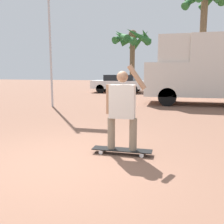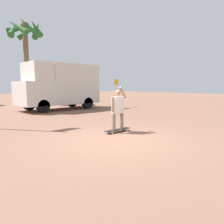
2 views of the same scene
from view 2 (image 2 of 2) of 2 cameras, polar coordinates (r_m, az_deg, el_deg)
The scene contains 6 objects.
ground_plane at distance 6.85m, azimuth 0.94°, elevation -7.39°, with size 80.00×80.00×0.00m, color brown.
skateboard at distance 8.02m, azimuth 1.50°, elevation -4.67°, with size 1.12×0.24×0.09m.
person_skateboarder at distance 7.89m, azimuth 1.52°, elevation 1.25°, with size 0.74×0.22×1.56m.
camper_van at distance 15.74m, azimuth -13.36°, elevation 6.86°, with size 5.54×2.27×3.15m.
palm_tree_near_van at distance 21.46m, azimuth -21.63°, elevation 17.70°, with size 3.19×3.21×7.29m.
street_sign at distance 17.20m, azimuth 1.08°, elevation 6.03°, with size 0.44×0.06×2.16m.
Camera 2 is at (-4.71, -4.67, 1.71)m, focal length 35.00 mm.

